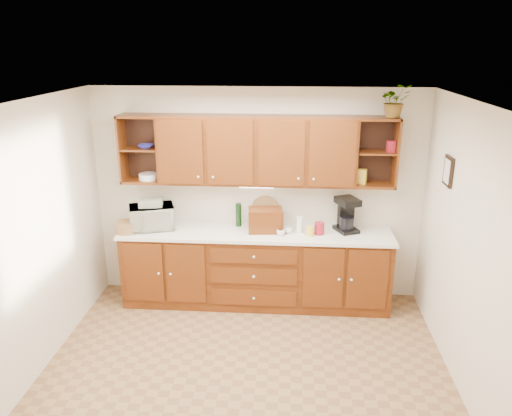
# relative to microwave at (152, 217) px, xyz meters

# --- Properties ---
(floor) EXTENTS (4.00, 4.00, 0.00)m
(floor) POSITION_rel_microwave_xyz_m (1.25, -1.45, -1.08)
(floor) COLOR olive
(floor) RESTS_ON ground
(ceiling) EXTENTS (4.00, 4.00, 0.00)m
(ceiling) POSITION_rel_microwave_xyz_m (1.25, -1.45, 1.52)
(ceiling) COLOR white
(ceiling) RESTS_ON back_wall
(back_wall) EXTENTS (4.00, 0.00, 4.00)m
(back_wall) POSITION_rel_microwave_xyz_m (1.25, 0.30, 0.22)
(back_wall) COLOR beige
(back_wall) RESTS_ON floor
(left_wall) EXTENTS (0.00, 3.50, 3.50)m
(left_wall) POSITION_rel_microwave_xyz_m (-0.75, -1.45, 0.22)
(left_wall) COLOR beige
(left_wall) RESTS_ON floor
(right_wall) EXTENTS (0.00, 3.50, 3.50)m
(right_wall) POSITION_rel_microwave_xyz_m (3.25, -1.45, 0.22)
(right_wall) COLOR beige
(right_wall) RESTS_ON floor
(base_cabinets) EXTENTS (3.20, 0.60, 0.90)m
(base_cabinets) POSITION_rel_microwave_xyz_m (1.25, -0.00, -0.63)
(base_cabinets) COLOR #3D1A06
(base_cabinets) RESTS_ON floor
(countertop) EXTENTS (3.24, 0.64, 0.04)m
(countertop) POSITION_rel_microwave_xyz_m (1.25, -0.01, -0.16)
(countertop) COLOR white
(countertop) RESTS_ON base_cabinets
(upper_cabinets) EXTENTS (3.20, 0.33, 0.80)m
(upper_cabinets) POSITION_rel_microwave_xyz_m (1.26, 0.14, 0.81)
(upper_cabinets) COLOR #3D1A06
(upper_cabinets) RESTS_ON back_wall
(undercabinet_light) EXTENTS (0.40, 0.05, 0.02)m
(undercabinet_light) POSITION_rel_microwave_xyz_m (1.25, 0.08, 0.39)
(undercabinet_light) COLOR white
(undercabinet_light) RESTS_ON upper_cabinets
(framed_picture) EXTENTS (0.03, 0.24, 0.30)m
(framed_picture) POSITION_rel_microwave_xyz_m (3.23, -0.55, 0.77)
(framed_picture) COLOR black
(framed_picture) RESTS_ON right_wall
(wicker_basket) EXTENTS (0.32, 0.32, 0.13)m
(wicker_basket) POSITION_rel_microwave_xyz_m (-0.27, -0.15, -0.08)
(wicker_basket) COLOR #9A6D40
(wicker_basket) RESTS_ON countertop
(microwave) EXTENTS (0.60, 0.50, 0.29)m
(microwave) POSITION_rel_microwave_xyz_m (0.00, 0.00, 0.00)
(microwave) COLOR beige
(microwave) RESTS_ON countertop
(towel_stack) EXTENTS (0.31, 0.25, 0.08)m
(towel_stack) POSITION_rel_microwave_xyz_m (0.00, 0.00, 0.18)
(towel_stack) COLOR tan
(towel_stack) RESTS_ON microwave
(wine_bottle) EXTENTS (0.08, 0.08, 0.29)m
(wine_bottle) POSITION_rel_microwave_xyz_m (1.03, 0.16, -0.00)
(wine_bottle) COLOR black
(wine_bottle) RESTS_ON countertop
(woven_tray) EXTENTS (0.38, 0.18, 0.36)m
(woven_tray) POSITION_rel_microwave_xyz_m (1.35, 0.24, -0.13)
(woven_tray) COLOR #9A6D40
(woven_tray) RESTS_ON countertop
(bread_box) EXTENTS (0.42, 0.28, 0.28)m
(bread_box) POSITION_rel_microwave_xyz_m (1.37, 0.00, -0.00)
(bread_box) COLOR #3D1A06
(bread_box) RESTS_ON countertop
(mug_tree) EXTENTS (0.24, 0.24, 0.27)m
(mug_tree) POSITION_rel_microwave_xyz_m (1.57, -0.06, -0.10)
(mug_tree) COLOR #3D1A06
(mug_tree) RESTS_ON countertop
(canister_red) EXTENTS (0.13, 0.13, 0.14)m
(canister_red) POSITION_rel_microwave_xyz_m (2.00, -0.05, -0.07)
(canister_red) COLOR maroon
(canister_red) RESTS_ON countertop
(canister_white) EXTENTS (0.09, 0.09, 0.20)m
(canister_white) POSITION_rel_microwave_xyz_m (1.77, -0.03, -0.04)
(canister_white) COLOR white
(canister_white) RESTS_ON countertop
(canister_yellow) EXTENTS (0.10, 0.10, 0.12)m
(canister_yellow) POSITION_rel_microwave_xyz_m (1.89, -0.11, -0.08)
(canister_yellow) COLOR gold
(canister_yellow) RESTS_ON countertop
(coffee_maker) EXTENTS (0.32, 0.35, 0.41)m
(coffee_maker) POSITION_rel_microwave_xyz_m (2.33, 0.10, 0.05)
(coffee_maker) COLOR black
(coffee_maker) RESTS_ON countertop
(bowl_stack) EXTENTS (0.19, 0.19, 0.04)m
(bowl_stack) POSITION_rel_microwave_xyz_m (-0.04, 0.11, 0.84)
(bowl_stack) COLOR #2A2A9B
(bowl_stack) RESTS_ON upper_cabinets
(plate_stack) EXTENTS (0.26, 0.26, 0.07)m
(plate_stack) POSITION_rel_microwave_xyz_m (-0.04, 0.12, 0.47)
(plate_stack) COLOR white
(plate_stack) RESTS_ON upper_cabinets
(pantry_box_yellow) EXTENTS (0.12, 0.11, 0.17)m
(pantry_box_yellow) POSITION_rel_microwave_xyz_m (2.48, 0.11, 0.52)
(pantry_box_yellow) COLOR gold
(pantry_box_yellow) RESTS_ON upper_cabinets
(pantry_box_red) EXTENTS (0.10, 0.09, 0.13)m
(pantry_box_red) POSITION_rel_microwave_xyz_m (2.77, 0.10, 0.88)
(pantry_box_red) COLOR maroon
(pantry_box_red) RESTS_ON upper_cabinets
(potted_plant) EXTENTS (0.38, 0.35, 0.36)m
(potted_plant) POSITION_rel_microwave_xyz_m (2.77, 0.08, 1.39)
(potted_plant) COLOR #999999
(potted_plant) RESTS_ON upper_cabinets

